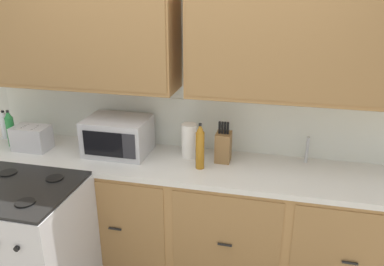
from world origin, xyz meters
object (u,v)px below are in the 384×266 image
(paper_towel_roll, at_px, (189,140))
(microwave, at_px, (118,136))
(knife_block, at_px, (223,146))
(toaster, at_px, (32,138))
(bottle_green, at_px, (10,129))
(bottle_clear, at_px, (5,125))
(bottle_amber, at_px, (200,147))
(stove_range, at_px, (27,247))

(paper_towel_roll, bearing_deg, microwave, -173.93)
(microwave, distance_m, knife_block, 0.82)
(microwave, height_order, toaster, microwave)
(toaster, bearing_deg, bottle_green, 172.43)
(bottle_clear, xyz_separation_m, bottle_amber, (1.74, -0.20, 0.05))
(toaster, bearing_deg, knife_block, 5.01)
(microwave, xyz_separation_m, bottle_amber, (0.68, -0.12, 0.03))
(toaster, bearing_deg, paper_towel_roll, 7.01)
(knife_block, distance_m, bottle_amber, 0.22)
(stove_range, relative_size, toaster, 3.39)
(knife_block, height_order, bottle_amber, bottle_amber)
(microwave, distance_m, toaster, 0.70)
(stove_range, height_order, bottle_green, bottle_green)
(bottle_clear, bearing_deg, paper_towel_roll, -0.50)
(microwave, distance_m, bottle_green, 0.90)
(stove_range, bearing_deg, toaster, 115.02)
(paper_towel_roll, xyz_separation_m, bottle_clear, (-1.62, 0.01, -0.01))
(toaster, distance_m, knife_block, 1.52)
(toaster, xyz_separation_m, knife_block, (1.51, 0.13, 0.02))
(toaster, xyz_separation_m, paper_towel_roll, (1.25, 0.15, 0.03))
(knife_block, bearing_deg, bottle_clear, 178.94)
(bottle_clear, bearing_deg, bottle_green, -40.47)
(toaster, relative_size, bottle_amber, 0.83)
(knife_block, height_order, bottle_clear, knife_block)
(stove_range, height_order, bottle_amber, bottle_amber)
(microwave, bearing_deg, bottle_clear, 176.08)
(bottle_amber, bearing_deg, bottle_green, 177.98)
(toaster, height_order, bottle_amber, bottle_amber)
(stove_range, bearing_deg, bottle_green, 127.81)
(microwave, relative_size, toaster, 1.71)
(bottle_clear, bearing_deg, microwave, -3.92)
(knife_block, distance_m, bottle_clear, 1.88)
(knife_block, bearing_deg, microwave, -177.33)
(stove_range, distance_m, microwave, 1.01)
(toaster, height_order, paper_towel_roll, paper_towel_roll)
(microwave, distance_m, bottle_amber, 0.69)
(bottle_green, bearing_deg, bottle_amber, -2.02)
(knife_block, relative_size, paper_towel_roll, 1.19)
(toaster, distance_m, bottle_amber, 1.37)
(microwave, bearing_deg, bottle_green, -175.72)
(bottle_clear, relative_size, bottle_amber, 0.72)
(stove_range, relative_size, paper_towel_roll, 3.65)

